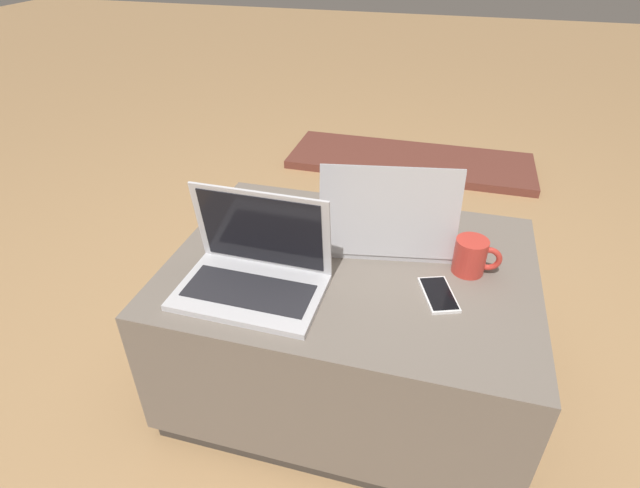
# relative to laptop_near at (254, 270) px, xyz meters

# --- Properties ---
(ground_plane) EXTENTS (14.00, 14.00, 0.00)m
(ground_plane) POSITION_rel_laptop_near_xyz_m (0.21, 0.17, -0.51)
(ground_plane) COLOR tan
(ottoman) EXTENTS (0.97, 0.73, 0.45)m
(ottoman) POSITION_rel_laptop_near_xyz_m (0.21, 0.17, -0.28)
(ottoman) COLOR #3D3832
(ottoman) RESTS_ON ground_plane
(laptop_near) EXTENTS (0.36, 0.24, 0.25)m
(laptop_near) POSITION_rel_laptop_near_xyz_m (0.00, 0.00, 0.00)
(laptop_near) COLOR silver
(laptop_near) RESTS_ON ottoman
(laptop_far) EXTENTS (0.40, 0.31, 0.26)m
(laptop_far) POSITION_rel_laptop_near_xyz_m (0.28, 0.29, 0.00)
(laptop_far) COLOR #B7B7BC
(laptop_far) RESTS_ON ottoman
(cell_phone) EXTENTS (0.11, 0.15, 0.01)m
(cell_phone) POSITION_rel_laptop_near_xyz_m (0.45, 0.08, -0.05)
(cell_phone) COLOR white
(cell_phone) RESTS_ON ottoman
(backpack) EXTENTS (0.33, 0.23, 0.46)m
(backpack) POSITION_rel_laptop_near_xyz_m (0.17, 0.63, -0.32)
(backpack) COLOR black
(backpack) RESTS_ON ground_plane
(coffee_mug) EXTENTS (0.12, 0.08, 0.10)m
(coffee_mug) POSITION_rel_laptop_near_xyz_m (0.52, 0.21, -0.00)
(coffee_mug) COLOR red
(coffee_mug) RESTS_ON ottoman
(fireplace_hearth) EXTENTS (1.40, 0.50, 0.04)m
(fireplace_hearth) POSITION_rel_laptop_near_xyz_m (0.21, 1.85, -0.48)
(fireplace_hearth) COLOR brown
(fireplace_hearth) RESTS_ON ground_plane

